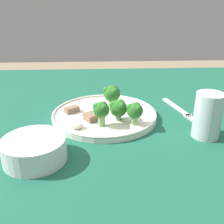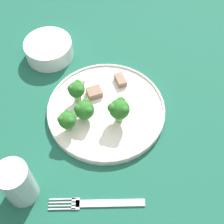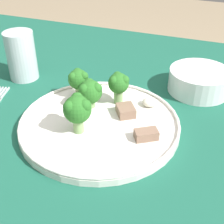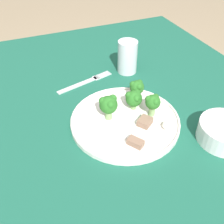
% 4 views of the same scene
% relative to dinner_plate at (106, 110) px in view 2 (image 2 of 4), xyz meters
% --- Properties ---
extents(ground_plane, '(8.00, 8.00, 0.00)m').
position_rel_dinner_plate_xyz_m(ground_plane, '(-0.05, -0.02, -0.75)').
color(ground_plane, '#9E896B').
extents(table, '(1.20, 1.05, 0.74)m').
position_rel_dinner_plate_xyz_m(table, '(-0.05, -0.02, -0.10)').
color(table, '#195642').
rests_on(table, ground_plane).
extents(dinner_plate, '(0.29, 0.29, 0.02)m').
position_rel_dinner_plate_xyz_m(dinner_plate, '(0.00, 0.00, 0.00)').
color(dinner_plate, white).
rests_on(dinner_plate, table).
extents(fork, '(0.07, 0.20, 0.00)m').
position_rel_dinner_plate_xyz_m(fork, '(-0.22, -0.04, -0.01)').
color(fork, silver).
rests_on(fork, table).
extents(cream_bowl, '(0.13, 0.13, 0.05)m').
position_rel_dinner_plate_xyz_m(cream_bowl, '(0.15, 0.20, 0.01)').
color(cream_bowl, white).
rests_on(cream_bowl, table).
extents(drinking_glass, '(0.06, 0.06, 0.11)m').
position_rel_dinner_plate_xyz_m(drinking_glass, '(-0.24, 0.12, 0.04)').
color(drinking_glass, silver).
rests_on(drinking_glass, table).
extents(broccoli_floret_near_rim_left, '(0.05, 0.04, 0.06)m').
position_rel_dinner_plate_xyz_m(broccoli_floret_near_rim_left, '(-0.04, 0.04, 0.04)').
color(broccoli_floret_near_rim_left, '#7FA866').
rests_on(broccoli_floret_near_rim_left, dinner_plate).
extents(broccoli_floret_center_left, '(0.04, 0.04, 0.06)m').
position_rel_dinner_plate_xyz_m(broccoli_floret_center_left, '(0.01, 0.07, 0.05)').
color(broccoli_floret_center_left, '#7FA866').
rests_on(broccoli_floret_center_left, dinner_plate).
extents(broccoli_floret_back_left, '(0.04, 0.04, 0.06)m').
position_rel_dinner_plate_xyz_m(broccoli_floret_back_left, '(-0.07, 0.07, 0.04)').
color(broccoli_floret_back_left, '#7FA866').
rests_on(broccoli_floret_back_left, dinner_plate).
extents(broccoli_floret_front_left, '(0.05, 0.05, 0.07)m').
position_rel_dinner_plate_xyz_m(broccoli_floret_front_left, '(-0.02, -0.04, 0.05)').
color(broccoli_floret_front_left, '#7FA866').
rests_on(broccoli_floret_front_left, dinner_plate).
extents(meat_slice_front_slice, '(0.04, 0.04, 0.02)m').
position_rel_dinner_plate_xyz_m(meat_slice_front_slice, '(0.09, -0.01, 0.01)').
color(meat_slice_front_slice, '#846651').
rests_on(meat_slice_front_slice, dinner_plate).
extents(meat_slice_middle_slice, '(0.04, 0.05, 0.02)m').
position_rel_dinner_plate_xyz_m(meat_slice_middle_slice, '(0.04, 0.04, 0.01)').
color(meat_slice_middle_slice, '#846651').
rests_on(meat_slice_middle_slice, dinner_plate).
extents(sauce_dollop, '(0.03, 0.03, 0.02)m').
position_rel_dinner_plate_xyz_m(sauce_dollop, '(0.07, 0.08, 0.01)').
color(sauce_dollop, silver).
rests_on(sauce_dollop, dinner_plate).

